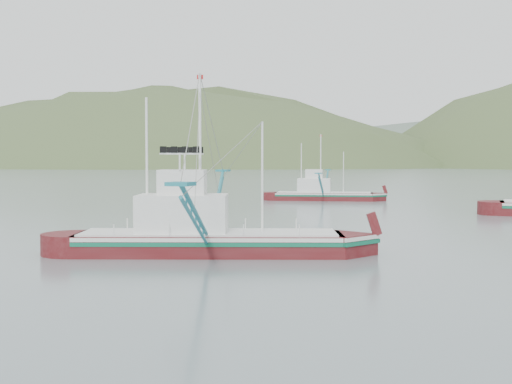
% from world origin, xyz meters
% --- Properties ---
extents(ground, '(1200.00, 1200.00, 0.00)m').
position_xyz_m(ground, '(0.00, 0.00, 0.00)').
color(ground, slate).
rests_on(ground, ground).
extents(main_boat, '(14.79, 25.23, 10.49)m').
position_xyz_m(main_boat, '(-1.36, 1.61, 2.04)').
color(main_boat, '#4C0C0F').
rests_on(main_boat, ground).
extents(bg_boat_far, '(12.20, 21.27, 8.68)m').
position_xyz_m(bg_boat_far, '(-6.25, 51.05, 1.44)').
color(bg_boat_far, '#4C0C0F').
rests_on(bg_boat_far, ground).
extents(headland_left, '(448.00, 308.00, 210.00)m').
position_xyz_m(headland_left, '(-180.00, 360.00, 0.00)').
color(headland_left, '#43562C').
rests_on(headland_left, ground).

